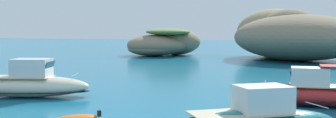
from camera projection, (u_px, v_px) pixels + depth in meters
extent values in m
ellipsoid|color=#84755B|center=(298.00, 37.00, 71.83)|extent=(31.80, 30.78, 8.13)
ellipsoid|color=#84755B|center=(290.00, 34.00, 74.10)|extent=(15.35, 15.91, 9.24)
ellipsoid|color=#9E8966|center=(275.00, 33.00, 81.52)|extent=(21.26, 21.20, 9.65)
ellipsoid|color=#756651|center=(299.00, 48.00, 78.41)|extent=(7.94, 7.99, 3.70)
ellipsoid|color=#84755B|center=(291.00, 39.00, 71.84)|extent=(17.77, 16.56, 7.70)
ellipsoid|color=#84755B|center=(176.00, 42.00, 88.73)|extent=(12.36, 12.83, 5.65)
ellipsoid|color=#84755B|center=(156.00, 45.00, 85.67)|extent=(13.87, 14.00, 4.42)
ellipsoid|color=#84755B|center=(152.00, 49.00, 85.31)|extent=(15.24, 14.96, 2.97)
ellipsoid|color=olive|center=(168.00, 32.00, 85.12)|extent=(9.43, 8.57, 1.39)
ellipsoid|color=beige|center=(26.00, 86.00, 32.57)|extent=(10.61, 6.46, 1.73)
ellipsoid|color=black|center=(26.00, 91.00, 32.59)|extent=(10.82, 6.59, 0.21)
cube|color=#C6B793|center=(16.00, 77.00, 32.54)|extent=(6.16, 4.41, 0.06)
cube|color=silver|center=(32.00, 68.00, 32.45)|extent=(3.42, 3.01, 1.43)
cube|color=#2D4756|center=(50.00, 66.00, 32.39)|extent=(1.00, 1.97, 0.75)
cylinder|color=silver|center=(75.00, 75.00, 32.38)|extent=(0.79, 2.01, 0.04)
ellipsoid|color=red|center=(316.00, 95.00, 28.71)|extent=(9.26, 3.70, 1.53)
ellipsoid|color=black|center=(316.00, 100.00, 28.74)|extent=(9.45, 3.77, 0.18)
cube|color=#C6B793|center=(327.00, 86.00, 28.48)|extent=(5.19, 2.84, 0.06)
cube|color=silver|center=(310.00, 76.00, 28.75)|extent=(2.72, 2.16, 1.26)
cube|color=#2D4756|center=(291.00, 74.00, 29.09)|extent=(0.48, 1.78, 0.67)
cylinder|color=silver|center=(265.00, 82.00, 29.63)|extent=(0.25, 1.89, 0.04)
cube|color=#C6B793|center=(241.00, 113.00, 19.32)|extent=(5.24, 4.80, 0.06)
cube|color=silver|center=(263.00, 98.00, 19.57)|extent=(3.11, 3.00, 1.24)
cube|color=#2D4756|center=(286.00, 95.00, 19.91)|extent=(1.29, 1.53, 0.66)
cylinder|color=silver|center=(316.00, 105.00, 20.43)|extent=(1.18, 1.49, 0.04)
cube|color=#9E998E|center=(76.00, 118.00, 23.52)|extent=(1.67, 1.75, 0.06)
cube|color=black|center=(99.00, 113.00, 24.11)|extent=(0.28, 0.28, 0.36)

